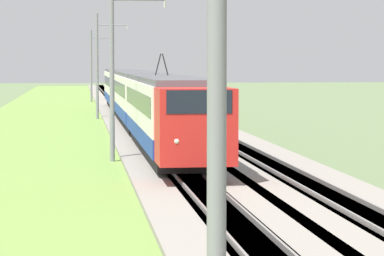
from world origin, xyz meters
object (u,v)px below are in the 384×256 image
passenger_train (138,95)px  catenary_mast_near (222,101)px  catenary_mast_mid (113,69)px  catenary_mast_far (98,65)px  catenary_mast_distant (92,65)px

passenger_train → catenary_mast_near: 52.13m
catenary_mast_near → catenary_mast_mid: catenary_mast_mid is taller
passenger_train → catenary_mast_mid: (-20.97, 2.52, 1.94)m
catenary_mast_mid → catenary_mast_near: bearing=-180.0°
catenary_mast_near → catenary_mast_far: catenary_mast_far is taller
catenary_mast_near → catenary_mast_far: bearing=0.0°
catenary_mast_distant → catenary_mast_far: bearing=180.0°
catenary_mast_mid → catenary_mast_far: (31.06, 0.00, 0.07)m
passenger_train → catenary_mast_distant: size_ratio=7.55×
passenger_train → catenary_mast_far: bearing=-165.9°
catenary_mast_mid → catenary_mast_far: 31.06m
catenary_mast_mid → catenary_mast_far: size_ratio=0.98×
catenary_mast_near → catenary_mast_distant: bearing=0.0°
catenary_mast_mid → catenary_mast_distant: size_ratio=1.01×
catenary_mast_near → catenary_mast_far: (62.13, 0.00, 0.19)m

